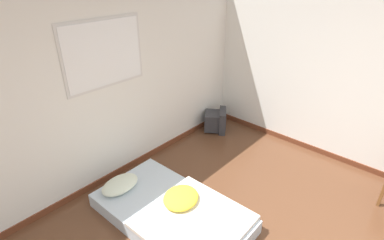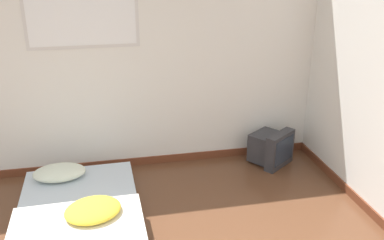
% 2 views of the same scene
% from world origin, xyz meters
% --- Properties ---
extents(wall_back, '(8.27, 0.08, 2.60)m').
position_xyz_m(wall_back, '(0.01, 2.91, 1.29)').
color(wall_back, white).
rests_on(wall_back, ground_plane).
extents(mattress_bed, '(1.12, 1.94, 0.33)m').
position_xyz_m(mattress_bed, '(0.24, 1.63, 0.13)').
color(mattress_bed, silver).
rests_on(mattress_bed, ground_plane).
extents(crt_tv, '(0.55, 0.55, 0.41)m').
position_xyz_m(crt_tv, '(2.40, 2.61, 0.20)').
color(crt_tv, '#333338').
rests_on(crt_tv, ground_plane).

